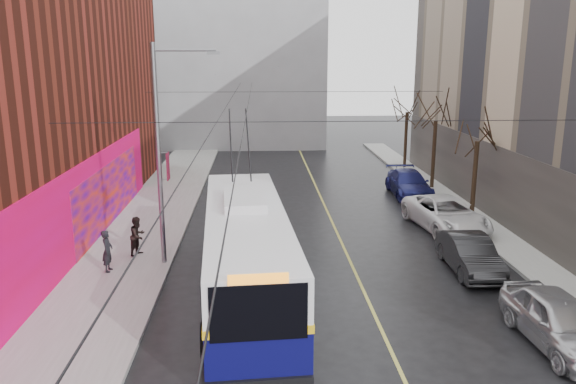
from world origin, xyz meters
The scene contains 18 objects.
sidewalk_left centered at (-8.00, 12.00, 0.07)m, with size 4.00×60.00×0.15m, color gray.
sidewalk_right centered at (9.00, 12.00, 0.07)m, with size 2.00×60.00×0.15m, color gray.
lane_line centered at (1.50, 14.00, 0.00)m, with size 0.12×50.00×0.01m, color #BFB74C.
building_far centered at (-6.00, 44.99, 9.02)m, with size 20.50×12.10×18.00m.
streetlight_pole centered at (-6.14, 10.00, 4.85)m, with size 2.65×0.60×9.00m.
catenary_wires centered at (-2.54, 14.77, 6.25)m, with size 18.00×60.00×0.22m.
tree_near centered at (9.00, 16.00, 4.98)m, with size 3.20×3.20×6.40m.
tree_mid centered at (9.00, 23.00, 5.25)m, with size 3.20×3.20×6.68m.
tree_far centered at (9.00, 30.00, 5.14)m, with size 3.20×3.20×6.57m.
pigeons_flying centered at (-2.84, 10.48, 7.51)m, with size 2.75×5.14×1.57m.
trolleybus centered at (-2.81, 6.84, 1.72)m, with size 3.71×13.19×6.18m.
parked_car_a centered at (6.55, 2.66, 0.80)m, with size 1.88×4.68×1.59m, color #BBBCC0.
parked_car_b centered at (6.11, 8.68, 0.73)m, with size 1.55×4.45×1.47m, color #242426.
parked_car_c centered at (7.00, 14.29, 0.80)m, with size 2.67×5.79×1.61m, color white.
parked_car_d centered at (7.00, 21.33, 0.78)m, with size 2.17×5.34×1.55m, color navy.
following_car centered at (-3.91, 18.81, 0.75)m, with size 1.77×4.40×1.50m, color #B5B5BA.
pedestrian_a centered at (-8.35, 9.11, 0.99)m, with size 0.61×0.40×1.68m, color black.
pedestrian_b centered at (-7.54, 10.96, 1.00)m, with size 0.82×0.64×1.69m, color black.
Camera 1 is at (-2.35, -12.23, 8.46)m, focal length 35.00 mm.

